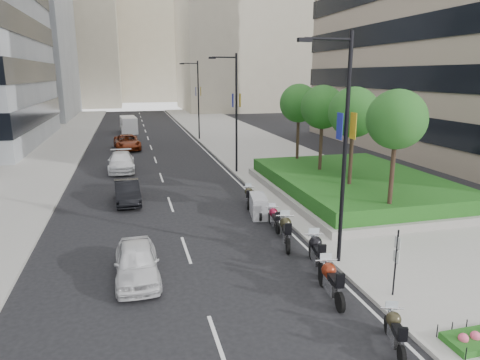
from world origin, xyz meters
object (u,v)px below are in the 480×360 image
object	(u,v)px
motorcycle_1	(331,281)
car_d	(127,142)
motorcycle_2	(317,252)
parking_sign	(396,259)
delivery_van	(129,125)
motorcycle_5	(258,206)
lamp_post_0	(342,140)
motorcycle_3	(286,231)
motorcycle_4	(274,218)
car_a	(137,262)
car_c	(121,162)
motorcycle_0	(395,331)
lamp_post_2	(197,96)
lamp_post_1	(234,108)
car_b	(127,192)
motorcycle_6	(248,197)

from	to	relation	value
motorcycle_1	car_d	size ratio (longest dim) A/B	0.44
motorcycle_1	motorcycle_2	xyz separation A→B (m)	(0.52, 2.31, 0.02)
parking_sign	delivery_van	size ratio (longest dim) A/B	0.49
motorcycle_1	motorcycle_5	distance (m)	8.91
lamp_post_0	motorcycle_3	bearing A→B (deg)	116.69
motorcycle_4	motorcycle_5	distance (m)	1.96
lamp_post_0	motorcycle_3	size ratio (longest dim) A/B	3.73
motorcycle_4	car_a	xyz separation A→B (m)	(-6.74, -3.87, 0.14)
car_c	motorcycle_0	bearing A→B (deg)	-73.70
lamp_post_2	car_c	bearing A→B (deg)	-119.95
car_a	car_d	distance (m)	29.82
lamp_post_1	motorcycle_4	world-z (taller)	lamp_post_1
parking_sign	motorcycle_2	xyz separation A→B (m)	(-1.52, 2.92, -0.80)
lamp_post_1	motorcycle_0	world-z (taller)	lamp_post_1
car_c	car_d	distance (m)	10.33
parking_sign	car_a	distance (m)	9.24
car_b	motorcycle_2	bearing A→B (deg)	-59.58
motorcycle_6	lamp_post_0	bearing A→B (deg)	-156.19
lamp_post_0	car_d	bearing A→B (deg)	104.78
lamp_post_1	motorcycle_0	size ratio (longest dim) A/B	4.73
motorcycle_5	car_a	bearing A→B (deg)	141.60
lamp_post_2	motorcycle_1	size ratio (longest dim) A/B	3.79
motorcycle_3	lamp_post_1	bearing A→B (deg)	9.79
motorcycle_6	car_b	bearing A→B (deg)	86.51
lamp_post_1	motorcycle_5	world-z (taller)	lamp_post_1
motorcycle_0	motorcycle_2	bearing A→B (deg)	18.78
motorcycle_2	parking_sign	bearing A→B (deg)	-140.96
motorcycle_1	lamp_post_2	bearing A→B (deg)	4.24
lamp_post_1	motorcycle_5	size ratio (longest dim) A/B	4.44
lamp_post_1	delivery_van	bearing A→B (deg)	106.25
lamp_post_0	motorcycle_0	size ratio (longest dim) A/B	4.73
motorcycle_4	car_d	xyz separation A→B (m)	(-7.02, 25.95, 0.21)
motorcycle_1	car_d	bearing A→B (deg)	17.81
motorcycle_4	car_d	distance (m)	26.89
car_a	car_c	xyz separation A→B (m)	(-0.75, 19.50, 0.04)
parking_sign	car_a	world-z (taller)	parking_sign
motorcycle_1	car_c	bearing A→B (deg)	23.89
lamp_post_2	motorcycle_2	bearing A→B (deg)	-91.40
motorcycle_3	motorcycle_6	bearing A→B (deg)	14.78
lamp_post_2	car_b	size ratio (longest dim) A/B	2.24
car_b	car_c	world-z (taller)	car_c
motorcycle_1	car_b	xyz separation A→B (m)	(-6.70, 13.34, 0.03)
car_b	car_d	size ratio (longest dim) A/B	0.75
lamp_post_2	delivery_van	world-z (taller)	lamp_post_2
motorcycle_1	motorcycle_2	bearing A→B (deg)	-6.36
motorcycle_5	car_d	xyz separation A→B (m)	(-6.79, 24.00, 0.16)
motorcycle_4	car_b	xyz separation A→B (m)	(-7.05, 6.38, 0.13)
lamp_post_0	car_d	world-z (taller)	lamp_post_0
parking_sign	car_c	distance (m)	24.97
lamp_post_1	car_d	xyz separation A→B (m)	(-8.05, 13.52, -4.32)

